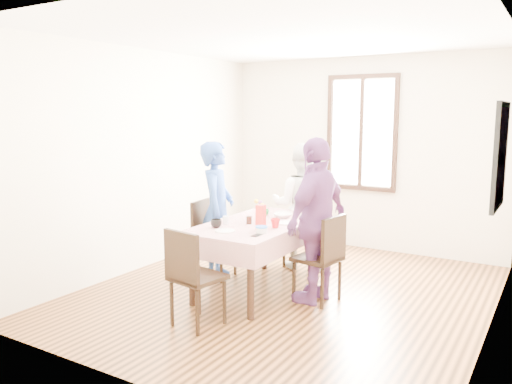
% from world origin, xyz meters
% --- Properties ---
extents(ground, '(4.50, 4.50, 0.00)m').
position_xyz_m(ground, '(0.00, 0.00, 0.00)').
color(ground, black).
rests_on(ground, ground).
extents(back_wall, '(4.00, 0.00, 4.00)m').
position_xyz_m(back_wall, '(0.00, 2.25, 1.35)').
color(back_wall, beige).
rests_on(back_wall, ground).
extents(right_wall, '(0.00, 4.50, 4.50)m').
position_xyz_m(right_wall, '(2.00, 0.00, 1.35)').
color(right_wall, beige).
rests_on(right_wall, ground).
extents(window_frame, '(1.02, 0.06, 1.62)m').
position_xyz_m(window_frame, '(0.00, 2.23, 1.65)').
color(window_frame, black).
rests_on(window_frame, back_wall).
extents(window_pane, '(0.90, 0.02, 1.50)m').
position_xyz_m(window_pane, '(0.00, 2.24, 1.65)').
color(window_pane, white).
rests_on(window_pane, back_wall).
extents(art_poster, '(0.04, 0.76, 0.96)m').
position_xyz_m(art_poster, '(1.98, 0.30, 1.55)').
color(art_poster, red).
rests_on(art_poster, right_wall).
extents(dining_table, '(0.81, 1.57, 0.75)m').
position_xyz_m(dining_table, '(-0.30, -0.10, 0.38)').
color(dining_table, black).
rests_on(dining_table, ground).
extents(tablecloth, '(0.93, 1.69, 0.01)m').
position_xyz_m(tablecloth, '(-0.30, -0.10, 0.76)').
color(tablecloth, '#5D040E').
rests_on(tablecloth, dining_table).
extents(chair_left, '(0.46, 0.46, 0.91)m').
position_xyz_m(chair_left, '(-0.98, 0.05, 0.46)').
color(chair_left, black).
rests_on(chair_left, ground).
extents(chair_right, '(0.48, 0.48, 0.91)m').
position_xyz_m(chair_right, '(0.37, -0.05, 0.46)').
color(chair_right, black).
rests_on(chair_right, ground).
extents(chair_far, '(0.45, 0.45, 0.91)m').
position_xyz_m(chair_far, '(-0.30, 0.98, 0.46)').
color(chair_far, black).
rests_on(chair_far, ground).
extents(chair_near, '(0.48, 0.48, 0.91)m').
position_xyz_m(chair_near, '(-0.30, -1.17, 0.46)').
color(chair_near, black).
rests_on(chair_near, ground).
extents(person_left, '(0.59, 0.69, 1.61)m').
position_xyz_m(person_left, '(-0.96, 0.05, 0.80)').
color(person_left, navy).
rests_on(person_left, ground).
extents(person_far, '(0.90, 0.79, 1.57)m').
position_xyz_m(person_far, '(-0.30, 0.96, 0.78)').
color(person_far, white).
rests_on(person_far, ground).
extents(person_right, '(0.53, 1.04, 1.69)m').
position_xyz_m(person_right, '(0.35, -0.05, 0.85)').
color(person_right, '#67366D').
rests_on(person_right, ground).
extents(mug_black, '(0.14, 0.14, 0.09)m').
position_xyz_m(mug_black, '(-0.54, -0.55, 0.81)').
color(mug_black, black).
rests_on(mug_black, tablecloth).
extents(mug_flag, '(0.13, 0.13, 0.09)m').
position_xyz_m(mug_flag, '(-0.02, -0.24, 0.81)').
color(mug_flag, red).
rests_on(mug_flag, tablecloth).
extents(mug_green, '(0.13, 0.13, 0.07)m').
position_xyz_m(mug_green, '(-0.44, 0.27, 0.80)').
color(mug_green, '#0C7226').
rests_on(mug_green, tablecloth).
extents(serving_bowl, '(0.25, 0.25, 0.05)m').
position_xyz_m(serving_bowl, '(-0.20, 0.26, 0.79)').
color(serving_bowl, white).
rests_on(serving_bowl, tablecloth).
extents(juice_carton, '(0.08, 0.08, 0.25)m').
position_xyz_m(juice_carton, '(-0.11, -0.37, 0.89)').
color(juice_carton, red).
rests_on(juice_carton, tablecloth).
extents(butter_tub, '(0.11, 0.11, 0.06)m').
position_xyz_m(butter_tub, '(-0.03, -0.50, 0.79)').
color(butter_tub, white).
rests_on(butter_tub, tablecloth).
extents(jam_jar, '(0.06, 0.06, 0.08)m').
position_xyz_m(jam_jar, '(-0.35, -0.22, 0.80)').
color(jam_jar, black).
rests_on(jam_jar, tablecloth).
extents(drinking_glass, '(0.06, 0.06, 0.09)m').
position_xyz_m(drinking_glass, '(-0.56, -0.35, 0.81)').
color(drinking_glass, silver).
rests_on(drinking_glass, tablecloth).
extents(smartphone, '(0.06, 0.12, 0.01)m').
position_xyz_m(smartphone, '(-0.01, -0.63, 0.77)').
color(smartphone, black).
rests_on(smartphone, tablecloth).
extents(flower_vase, '(0.06, 0.06, 0.12)m').
position_xyz_m(flower_vase, '(-0.32, -0.06, 0.82)').
color(flower_vase, silver).
rests_on(flower_vase, tablecloth).
extents(plate_right, '(0.20, 0.20, 0.01)m').
position_xyz_m(plate_right, '(-0.03, 0.00, 0.77)').
color(plate_right, white).
rests_on(plate_right, tablecloth).
extents(plate_far, '(0.20, 0.20, 0.01)m').
position_xyz_m(plate_far, '(-0.32, 0.50, 0.77)').
color(plate_far, white).
rests_on(plate_far, tablecloth).
extents(plate_near, '(0.20, 0.20, 0.01)m').
position_xyz_m(plate_near, '(-0.37, -0.64, 0.77)').
color(plate_near, white).
rests_on(plate_near, tablecloth).
extents(butter_lid, '(0.12, 0.12, 0.01)m').
position_xyz_m(butter_lid, '(-0.03, -0.50, 0.82)').
color(butter_lid, blue).
rests_on(butter_lid, butter_tub).
extents(flower_bunch, '(0.09, 0.09, 0.10)m').
position_xyz_m(flower_bunch, '(-0.32, -0.06, 0.93)').
color(flower_bunch, yellow).
rests_on(flower_bunch, flower_vase).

